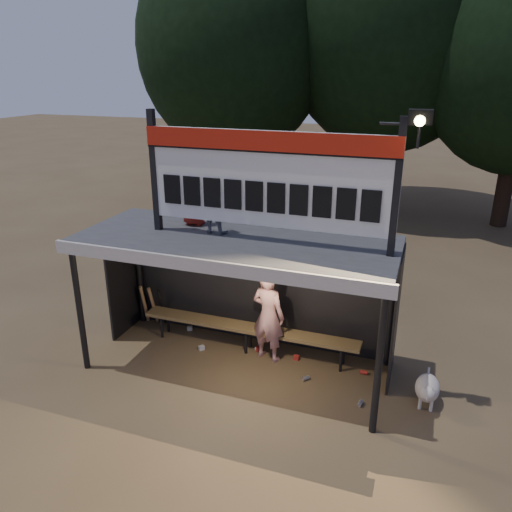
{
  "coord_description": "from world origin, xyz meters",
  "views": [
    {
      "loc": [
        2.76,
        -6.83,
        4.78
      ],
      "look_at": [
        0.2,
        0.4,
        1.9
      ],
      "focal_mm": 35.0,
      "sensor_mm": 36.0,
      "label": 1
    }
  ],
  "objects": [
    {
      "name": "bench",
      "position": [
        0.0,
        0.55,
        0.43
      ],
      "size": [
        4.0,
        0.35,
        0.48
      ],
      "color": "olive",
      "rests_on": "ground"
    },
    {
      "name": "tree_mid",
      "position": [
        1.0,
        11.5,
        6.17
      ],
      "size": [
        7.22,
        7.22,
        10.36
      ],
      "color": "black",
      "rests_on": "ground"
    },
    {
      "name": "dog",
      "position": [
        3.08,
        -0.02,
        0.28
      ],
      "size": [
        0.36,
        0.81,
        0.49
      ],
      "color": "beige",
      "rests_on": "ground"
    },
    {
      "name": "player",
      "position": [
        0.42,
        0.42,
        0.83
      ],
      "size": [
        0.68,
        0.53,
        1.66
      ],
      "primitive_type": "imported",
      "rotation": [
        0.0,
        0.0,
        2.9
      ],
      "color": "white",
      "rests_on": "ground"
    },
    {
      "name": "child_b",
      "position": [
        -0.9,
        0.43,
        2.82
      ],
      "size": [
        0.52,
        0.37,
        0.99
      ],
      "primitive_type": "imported",
      "rotation": [
        0.0,
        0.0,
        3.03
      ],
      "color": "maroon",
      "rests_on": "dugout_shelter"
    },
    {
      "name": "tree_left",
      "position": [
        -4.0,
        10.0,
        5.51
      ],
      "size": [
        6.46,
        6.46,
        9.27
      ],
      "color": "#312116",
      "rests_on": "ground"
    },
    {
      "name": "dugout_shelter",
      "position": [
        0.0,
        0.24,
        1.85
      ],
      "size": [
        5.1,
        2.08,
        2.32
      ],
      "color": "#3B3B3D",
      "rests_on": "ground"
    },
    {
      "name": "bats",
      "position": [
        -2.09,
        0.82,
        0.43
      ],
      "size": [
        0.49,
        0.33,
        0.84
      ],
      "color": "#9F764A",
      "rests_on": "ground"
    },
    {
      "name": "child_a",
      "position": [
        -0.42,
        0.16,
        2.8
      ],
      "size": [
        0.49,
        0.4,
        0.96
      ],
      "primitive_type": "imported",
      "rotation": [
        0.0,
        0.0,
        3.07
      ],
      "color": "slate",
      "rests_on": "dugout_shelter"
    },
    {
      "name": "scoreboard_assembly",
      "position": [
        0.56,
        -0.01,
        3.32
      ],
      "size": [
        4.1,
        0.27,
        1.99
      ],
      "color": "black",
      "rests_on": "dugout_shelter"
    },
    {
      "name": "litter",
      "position": [
        0.54,
        0.37,
        0.04
      ],
      "size": [
        3.59,
        1.34,
        0.08
      ],
      "color": "#B3271E",
      "rests_on": "ground"
    },
    {
      "name": "ground",
      "position": [
        0.0,
        0.0,
        0.0
      ],
      "size": [
        80.0,
        80.0,
        0.0
      ],
      "primitive_type": "plane",
      "color": "brown",
      "rests_on": "ground"
    }
  ]
}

